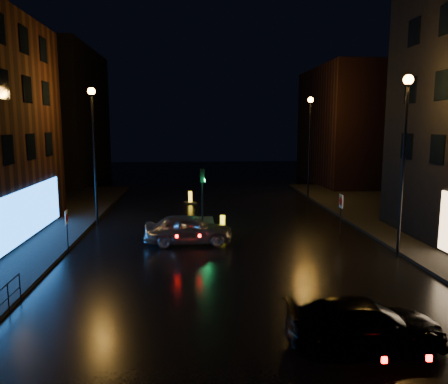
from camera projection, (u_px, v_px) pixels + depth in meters
The scene contains 13 objects.
ground at pixel (252, 317), 14.15m from camera, with size 120.00×120.00×0.00m, color black.
building_far_left at pixel (57, 117), 46.36m from camera, with size 8.00×16.00×14.00m, color black.
building_far_right at pixel (351, 126), 45.89m from camera, with size 8.00×14.00×12.00m, color black.
street_lamp_lfar at pixel (93, 135), 26.51m from camera, with size 0.44×0.44×8.37m.
street_lamp_rnear at pixel (405, 138), 19.80m from camera, with size 0.44×0.44×8.37m.
street_lamp_rfar at pixel (310, 132), 35.56m from camera, with size 0.44×0.44×8.37m.
traffic_signal at pixel (203, 215), 27.78m from camera, with size 1.40×2.40×3.45m.
silver_hatchback at pixel (188, 229), 22.78m from camera, with size 1.84×4.56×1.55m, color #B8BBC0.
dark_sedan at pixel (365, 323), 12.25m from camera, with size 1.82×4.47×1.30m, color black.
bollard_near at pixel (223, 227), 25.56m from camera, with size 1.02×1.24×0.93m.
bollard_far at pixel (190, 201), 34.60m from camera, with size 1.05×1.26×0.95m.
road_sign_left at pixel (67, 221), 20.97m from camera, with size 0.09×0.51×2.10m.
road_sign_right at pixel (341, 205), 24.52m from camera, with size 0.07×0.55×2.29m.
Camera 1 is at (-1.91, -13.26, 6.17)m, focal length 35.00 mm.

